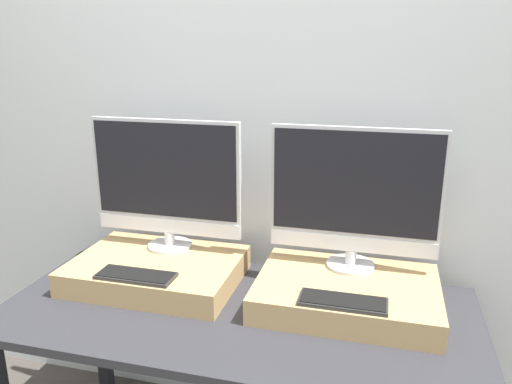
# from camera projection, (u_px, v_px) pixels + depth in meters

# --- Properties ---
(wall_back) EXTENTS (8.00, 0.04, 2.60)m
(wall_back) POSITION_uv_depth(u_px,v_px,m) (269.00, 118.00, 1.93)
(wall_back) COLOR silver
(wall_back) RESTS_ON ground_plane
(workbench) EXTENTS (1.60, 0.73, 0.71)m
(workbench) POSITION_uv_depth(u_px,v_px,m) (238.00, 328.00, 1.71)
(workbench) COLOR #2D2D33
(workbench) RESTS_ON ground_plane
(wooden_riser_left) EXTENTS (0.61, 0.44, 0.09)m
(wooden_riser_left) POSITION_uv_depth(u_px,v_px,m) (157.00, 270.00, 1.88)
(wooden_riser_left) COLOR tan
(wooden_riser_left) RESTS_ON workbench
(monitor_left) EXTENTS (0.59, 0.17, 0.51)m
(monitor_left) POSITION_uv_depth(u_px,v_px,m) (166.00, 182.00, 1.90)
(monitor_left) COLOR silver
(monitor_left) RESTS_ON wooden_riser_left
(keyboard_left) EXTENTS (0.27, 0.10, 0.01)m
(keyboard_left) POSITION_uv_depth(u_px,v_px,m) (136.00, 275.00, 1.72)
(keyboard_left) COLOR #2D2D2D
(keyboard_left) RESTS_ON wooden_riser_left
(wooden_riser_right) EXTENTS (0.61, 0.44, 0.09)m
(wooden_riser_right) POSITION_uv_depth(u_px,v_px,m) (347.00, 293.00, 1.70)
(wooden_riser_right) COLOR tan
(wooden_riser_right) RESTS_ON workbench
(monitor_right) EXTENTS (0.59, 0.17, 0.51)m
(monitor_right) POSITION_uv_depth(u_px,v_px,m) (354.00, 195.00, 1.73)
(monitor_right) COLOR silver
(monitor_right) RESTS_ON wooden_riser_right
(keyboard_right) EXTENTS (0.27, 0.10, 0.01)m
(keyboard_right) POSITION_uv_depth(u_px,v_px,m) (343.00, 301.00, 1.54)
(keyboard_right) COLOR #2D2D2D
(keyboard_right) RESTS_ON wooden_riser_right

